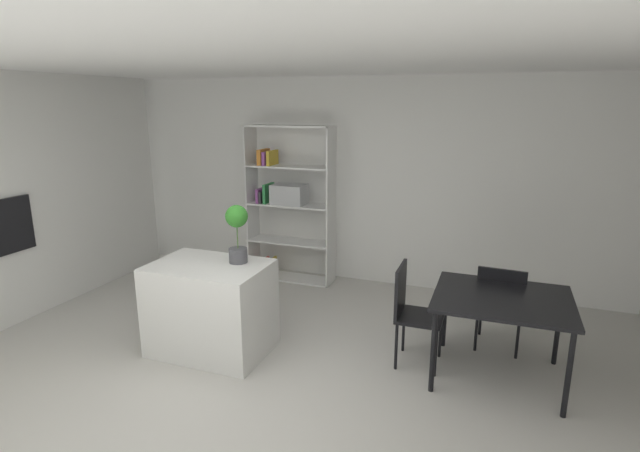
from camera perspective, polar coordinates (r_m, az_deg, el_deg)
ground_plane at (r=4.25m, az=-11.04°, el=-19.79°), size 9.93×9.93×0.00m
ceiling_slab at (r=3.56m, az=-13.22°, el=19.61°), size 7.21×6.46×0.06m
back_partition at (r=6.54m, az=3.07°, el=5.24°), size 7.21×0.06×2.69m
built_in_oven at (r=6.11m, az=-32.62°, el=-0.00°), size 0.06×0.57×0.59m
kitchen_island at (r=4.89m, az=-12.56°, el=-9.27°), size 1.09×0.76×0.88m
potted_plant_on_island at (r=4.65m, az=-9.63°, el=-0.31°), size 0.21×0.21×0.56m
open_bookshelf at (r=6.54m, az=-3.93°, el=2.83°), size 1.17×0.35×2.08m
dining_table at (r=4.50m, az=20.43°, el=-8.57°), size 1.13×0.97×0.76m
dining_chair_far at (r=5.04m, az=20.26°, el=-8.04°), size 0.46×0.46×0.87m
dining_chair_island_side at (r=4.60m, az=10.43°, el=-9.14°), size 0.41×0.43×0.93m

